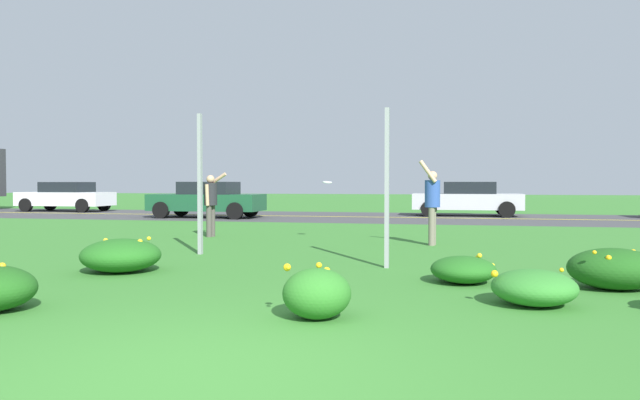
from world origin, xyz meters
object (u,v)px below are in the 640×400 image
(sign_post_near_path, at_px, (200,184))
(person_catcher_blue_shirt, at_px, (432,200))
(sign_post_by_roadside, at_px, (387,188))
(car_dark_green_center_right, at_px, (207,199))
(car_silver_center_left, at_px, (467,199))
(person_thrower_dark_shirt, at_px, (211,200))
(car_white_rightmost, at_px, (66,196))
(frisbee_white, at_px, (327,182))

(sign_post_near_path, height_order, person_catcher_blue_shirt, sign_post_near_path)
(sign_post_by_roadside, height_order, person_catcher_blue_shirt, sign_post_by_roadside)
(car_dark_green_center_right, bearing_deg, person_catcher_blue_shirt, -43.67)
(person_catcher_blue_shirt, height_order, car_silver_center_left, person_catcher_blue_shirt)
(person_thrower_dark_shirt, distance_m, car_white_rightmost, 16.89)
(car_silver_center_left, bearing_deg, person_catcher_blue_shirt, -95.22)
(sign_post_near_path, bearing_deg, car_white_rightmost, 132.67)
(person_thrower_dark_shirt, relative_size, person_catcher_blue_shirt, 0.88)
(car_silver_center_left, bearing_deg, frisbee_white, -107.54)
(sign_post_near_path, bearing_deg, frisbee_white, 61.03)
(car_silver_center_left, bearing_deg, sign_post_by_roadside, -96.23)
(person_thrower_dark_shirt, height_order, person_catcher_blue_shirt, person_catcher_blue_shirt)
(frisbee_white, distance_m, car_silver_center_left, 12.18)
(sign_post_near_path, bearing_deg, person_thrower_dark_shirt, 109.89)
(sign_post_by_roadside, xyz_separation_m, person_thrower_dark_shirt, (-5.06, 4.63, -0.35))
(sign_post_by_roadside, distance_m, person_catcher_blue_shirt, 3.82)
(person_thrower_dark_shirt, relative_size, frisbee_white, 7.08)
(car_silver_center_left, relative_size, car_dark_green_center_right, 1.00)
(sign_post_by_roadside, xyz_separation_m, car_dark_green_center_right, (-8.56, 12.52, -0.58))
(sign_post_near_path, xyz_separation_m, car_silver_center_left, (5.52, 14.94, -0.64))
(frisbee_white, xyz_separation_m, car_dark_green_center_right, (-6.64, 8.11, -0.68))
(person_catcher_blue_shirt, distance_m, frisbee_white, 2.66)
(person_thrower_dark_shirt, distance_m, frisbee_white, 3.18)
(frisbee_white, bearing_deg, sign_post_near_path, -118.97)
(car_silver_center_left, xyz_separation_m, car_white_rightmost, (-19.29, 0.00, 0.00))
(sign_post_by_roadside, height_order, frisbee_white, sign_post_by_roadside)
(person_catcher_blue_shirt, xyz_separation_m, car_silver_center_left, (1.12, 12.25, -0.27))
(sign_post_by_roadside, bearing_deg, frisbee_white, 113.48)
(car_white_rightmost, bearing_deg, sign_post_near_path, -47.33)
(sign_post_by_roadside, xyz_separation_m, car_silver_center_left, (1.75, 16.01, -0.58))
(sign_post_near_path, xyz_separation_m, sign_post_by_roadside, (3.77, -1.07, -0.06))
(frisbee_white, bearing_deg, person_thrower_dark_shirt, 176.03)
(sign_post_by_roadside, height_order, car_dark_green_center_right, sign_post_by_roadside)
(sign_post_near_path, distance_m, person_thrower_dark_shirt, 3.81)
(car_dark_green_center_right, distance_m, car_white_rightmost, 9.64)
(sign_post_near_path, xyz_separation_m, frisbee_white, (1.85, 3.35, 0.04))
(car_dark_green_center_right, bearing_deg, car_white_rightmost, 158.81)
(car_silver_center_left, distance_m, car_white_rightmost, 19.29)
(person_thrower_dark_shirt, bearing_deg, sign_post_near_path, -70.11)
(frisbee_white, bearing_deg, car_silver_center_left, 72.46)
(frisbee_white, height_order, car_silver_center_left, frisbee_white)
(person_catcher_blue_shirt, bearing_deg, frisbee_white, 165.47)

